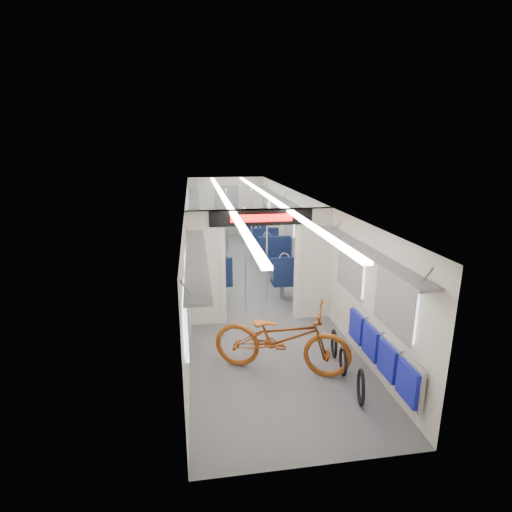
{
  "coord_description": "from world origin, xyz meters",
  "views": [
    {
      "loc": [
        -1.27,
        -9.55,
        3.5
      ],
      "look_at": [
        0.03,
        -1.25,
        1.15
      ],
      "focal_mm": 28.0,
      "sensor_mm": 36.0,
      "label": 1
    }
  ],
  "objects_px": {
    "bike_hoop_a": "(361,389)",
    "stanchion_far_left": "(227,229)",
    "bike_hoop_b": "(343,363)",
    "seat_bay_far_left": "(205,235)",
    "seat_bay_near_right": "(283,264)",
    "seat_bay_near_left": "(210,265)",
    "stanchion_near_left": "(245,262)",
    "bicycle": "(281,338)",
    "stanchion_far_right": "(251,229)",
    "stanchion_near_right": "(267,255)",
    "seat_bay_far_right": "(260,235)",
    "flip_bench": "(381,351)",
    "bike_hoop_c": "(334,345)"
  },
  "relations": [
    {
      "from": "seat_bay_near_left",
      "to": "seat_bay_far_right",
      "type": "height_order",
      "value": "seat_bay_near_left"
    },
    {
      "from": "bike_hoop_c",
      "to": "seat_bay_far_left",
      "type": "distance_m",
      "value": 7.68
    },
    {
      "from": "bike_hoop_b",
      "to": "stanchion_near_left",
      "type": "distance_m",
      "value": 2.99
    },
    {
      "from": "stanchion_far_right",
      "to": "seat_bay_near_right",
      "type": "bearing_deg",
      "value": -70.49
    },
    {
      "from": "bicycle",
      "to": "bike_hoop_a",
      "type": "bearing_deg",
      "value": -115.38
    },
    {
      "from": "bike_hoop_a",
      "to": "seat_bay_near_left",
      "type": "distance_m",
      "value": 5.52
    },
    {
      "from": "flip_bench",
      "to": "bike_hoop_b",
      "type": "distance_m",
      "value": 0.67
    },
    {
      "from": "seat_bay_far_left",
      "to": "bike_hoop_a",
      "type": "bearing_deg",
      "value": -77.98
    },
    {
      "from": "bike_hoop_c",
      "to": "seat_bay_near_right",
      "type": "relative_size",
      "value": 0.22
    },
    {
      "from": "stanchion_near_left",
      "to": "seat_bay_near_right",
      "type": "bearing_deg",
      "value": 54.58
    },
    {
      "from": "seat_bay_near_left",
      "to": "seat_bay_far_right",
      "type": "relative_size",
      "value": 1.18
    },
    {
      "from": "bike_hoop_b",
      "to": "stanchion_far_left",
      "type": "height_order",
      "value": "stanchion_far_left"
    },
    {
      "from": "bicycle",
      "to": "stanchion_far_left",
      "type": "relative_size",
      "value": 0.95
    },
    {
      "from": "bike_hoop_a",
      "to": "bike_hoop_c",
      "type": "relative_size",
      "value": 1.04
    },
    {
      "from": "seat_bay_near_right",
      "to": "stanchion_near_right",
      "type": "height_order",
      "value": "stanchion_near_right"
    },
    {
      "from": "stanchion_near_right",
      "to": "seat_bay_far_right",
      "type": "bearing_deg",
      "value": 82.19
    },
    {
      "from": "seat_bay_far_left",
      "to": "stanchion_near_left",
      "type": "relative_size",
      "value": 0.99
    },
    {
      "from": "flip_bench",
      "to": "stanchion_near_right",
      "type": "bearing_deg",
      "value": 107.43
    },
    {
      "from": "bike_hoop_b",
      "to": "seat_bay_far_left",
      "type": "distance_m",
      "value": 8.2
    },
    {
      "from": "bike_hoop_c",
      "to": "stanchion_far_right",
      "type": "xyz_separation_m",
      "value": [
        -0.64,
        5.36,
        0.93
      ]
    },
    {
      "from": "bicycle",
      "to": "seat_bay_far_right",
      "type": "height_order",
      "value": "bicycle"
    },
    {
      "from": "bike_hoop_b",
      "to": "seat_bay_far_left",
      "type": "bearing_deg",
      "value": 103.24
    },
    {
      "from": "flip_bench",
      "to": "stanchion_near_right",
      "type": "xyz_separation_m",
      "value": [
        -1.08,
        3.43,
        0.57
      ]
    },
    {
      "from": "bike_hoop_c",
      "to": "seat_bay_near_left",
      "type": "bearing_deg",
      "value": 116.24
    },
    {
      "from": "stanchion_far_left",
      "to": "flip_bench",
      "type": "bearing_deg",
      "value": -74.98
    },
    {
      "from": "flip_bench",
      "to": "seat_bay_near_right",
      "type": "relative_size",
      "value": 0.95
    },
    {
      "from": "seat_bay_near_right",
      "to": "seat_bay_far_left",
      "type": "xyz_separation_m",
      "value": [
        -1.87,
        3.73,
        0.0
      ]
    },
    {
      "from": "bike_hoop_a",
      "to": "stanchion_far_left",
      "type": "bearing_deg",
      "value": 100.72
    },
    {
      "from": "seat_bay_far_right",
      "to": "bike_hoop_c",
      "type": "bearing_deg",
      "value": -89.58
    },
    {
      "from": "bicycle",
      "to": "stanchion_far_right",
      "type": "height_order",
      "value": "stanchion_far_right"
    },
    {
      "from": "stanchion_near_left",
      "to": "stanchion_far_left",
      "type": "bearing_deg",
      "value": 91.42
    },
    {
      "from": "bike_hoop_b",
      "to": "bike_hoop_c",
      "type": "height_order",
      "value": "bike_hoop_c"
    },
    {
      "from": "bike_hoop_c",
      "to": "stanchion_far_left",
      "type": "height_order",
      "value": "stanchion_far_left"
    },
    {
      "from": "bicycle",
      "to": "seat_bay_far_right",
      "type": "distance_m",
      "value": 7.65
    },
    {
      "from": "bicycle",
      "to": "seat_bay_far_right",
      "type": "xyz_separation_m",
      "value": [
        0.93,
        7.59,
        -0.05
      ]
    },
    {
      "from": "stanchion_near_right",
      "to": "bike_hoop_c",
      "type": "bearing_deg",
      "value": -74.13
    },
    {
      "from": "bicycle",
      "to": "stanchion_far_right",
      "type": "bearing_deg",
      "value": 18.74
    },
    {
      "from": "flip_bench",
      "to": "stanchion_far_right",
      "type": "height_order",
      "value": "stanchion_far_right"
    },
    {
      "from": "bike_hoop_b",
      "to": "seat_bay_near_right",
      "type": "distance_m",
      "value": 4.27
    },
    {
      "from": "seat_bay_near_right",
      "to": "stanchion_near_left",
      "type": "bearing_deg",
      "value": -125.42
    },
    {
      "from": "bike_hoop_b",
      "to": "stanchion_near_right",
      "type": "distance_m",
      "value": 3.27
    },
    {
      "from": "bike_hoop_a",
      "to": "stanchion_near_right",
      "type": "xyz_separation_m",
      "value": [
        -0.64,
        3.79,
        0.92
      ]
    },
    {
      "from": "seat_bay_far_right",
      "to": "stanchion_far_right",
      "type": "height_order",
      "value": "stanchion_far_right"
    },
    {
      "from": "bicycle",
      "to": "stanchion_near_right",
      "type": "height_order",
      "value": "stanchion_near_right"
    },
    {
      "from": "stanchion_near_left",
      "to": "seat_bay_near_left",
      "type": "bearing_deg",
      "value": 109.52
    },
    {
      "from": "seat_bay_near_left",
      "to": "stanchion_far_left",
      "type": "height_order",
      "value": "stanchion_far_left"
    },
    {
      "from": "bicycle",
      "to": "bike_hoop_a",
      "type": "xyz_separation_m",
      "value": [
        0.91,
        -1.0,
        -0.35
      ]
    },
    {
      "from": "bicycle",
      "to": "seat_bay_near_right",
      "type": "relative_size",
      "value": 0.97
    },
    {
      "from": "seat_bay_near_right",
      "to": "seat_bay_near_left",
      "type": "bearing_deg",
      "value": 173.83
    },
    {
      "from": "bike_hoop_b",
      "to": "stanchion_far_right",
      "type": "relative_size",
      "value": 0.2
    }
  ]
}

